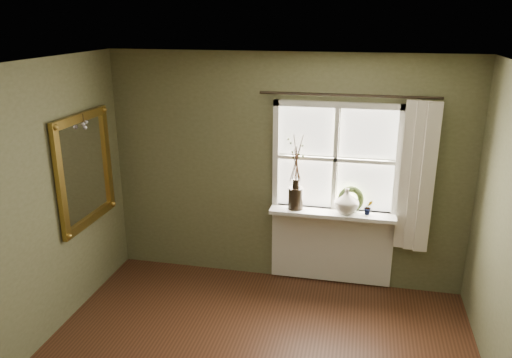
{
  "coord_description": "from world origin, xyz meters",
  "views": [
    {
      "loc": [
        0.81,
        -2.98,
        2.96
      ],
      "look_at": [
        -0.18,
        1.55,
        1.43
      ],
      "focal_mm": 35.0,
      "sensor_mm": 36.0,
      "label": 1
    }
  ],
  "objects_px": {
    "gilt_mirror": "(85,169)",
    "cream_vase": "(347,201)",
    "wreath": "(351,202)",
    "dark_jug": "(296,198)"
  },
  "relations": [
    {
      "from": "dark_jug",
      "to": "wreath",
      "type": "bearing_deg",
      "value": 3.85
    },
    {
      "from": "cream_vase",
      "to": "wreath",
      "type": "relative_size",
      "value": 0.95
    },
    {
      "from": "cream_vase",
      "to": "wreath",
      "type": "bearing_deg",
      "value": 43.6
    },
    {
      "from": "dark_jug",
      "to": "cream_vase",
      "type": "relative_size",
      "value": 0.88
    },
    {
      "from": "cream_vase",
      "to": "gilt_mirror",
      "type": "distance_m",
      "value": 2.77
    },
    {
      "from": "dark_jug",
      "to": "gilt_mirror",
      "type": "bearing_deg",
      "value": -162.27
    },
    {
      "from": "gilt_mirror",
      "to": "cream_vase",
      "type": "bearing_deg",
      "value": 14.22
    },
    {
      "from": "dark_jug",
      "to": "wreath",
      "type": "distance_m",
      "value": 0.6
    },
    {
      "from": "wreath",
      "to": "dark_jug",
      "type": "bearing_deg",
      "value": 164.78
    },
    {
      "from": "dark_jug",
      "to": "cream_vase",
      "type": "bearing_deg",
      "value": 0.0
    }
  ]
}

